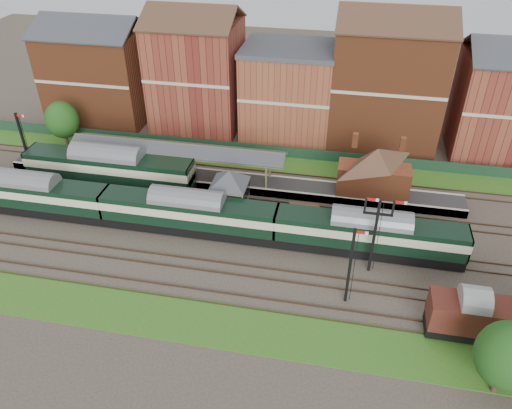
% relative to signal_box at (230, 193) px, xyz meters
% --- Properties ---
extents(ground, '(160.00, 160.00, 0.00)m').
position_rel_signal_box_xyz_m(ground, '(3.00, -3.25, -3.19)').
color(ground, '#473D33').
rests_on(ground, ground).
extents(grass_back, '(90.00, 4.50, 0.06)m').
position_rel_signal_box_xyz_m(grass_back, '(3.00, 12.75, -3.16)').
color(grass_back, '#2D6619').
rests_on(grass_back, ground).
extents(grass_front, '(90.00, 5.00, 0.06)m').
position_rel_signal_box_xyz_m(grass_front, '(3.00, -15.25, -3.16)').
color(grass_front, '#2D6619').
rests_on(grass_front, ground).
extents(fence, '(90.00, 0.12, 1.50)m').
position_rel_signal_box_xyz_m(fence, '(3.00, 14.75, -2.44)').
color(fence, '#193823').
rests_on(fence, ground).
extents(platform, '(55.00, 3.40, 1.00)m').
position_rel_signal_box_xyz_m(platform, '(-2.00, 6.50, -2.69)').
color(platform, '#2D2D2D').
rests_on(platform, ground).
extents(signal_box, '(5.40, 5.40, 6.00)m').
position_rel_signal_box_xyz_m(signal_box, '(0.00, 0.00, 0.00)').
color(signal_box, '#586B4C').
rests_on(signal_box, ground).
extents(brick_hut, '(3.20, 2.64, 2.94)m').
position_rel_signal_box_xyz_m(brick_hut, '(8.00, 0.00, -2.00)').
color(brick_hut, maroon).
rests_on(brick_hut, ground).
extents(station_building, '(8.10, 8.10, 5.90)m').
position_rel_signal_box_xyz_m(station_building, '(15.00, 6.50, 0.76)').
color(station_building, brown).
rests_on(station_building, platform).
extents(canopy, '(26.00, 3.89, 4.08)m').
position_rel_signal_box_xyz_m(canopy, '(-8.00, 6.50, 1.39)').
color(canopy, brown).
rests_on(canopy, platform).
extents(semaphore_bracket, '(3.60, 0.25, 8.18)m').
position_rel_signal_box_xyz_m(semaphore_bracket, '(15.04, -5.75, 1.44)').
color(semaphore_bracket, black).
rests_on(semaphore_bracket, ground).
extents(semaphore_platform_end, '(1.23, 0.25, 8.00)m').
position_rel_signal_box_xyz_m(semaphore_platform_end, '(-26.98, 4.75, 0.96)').
color(semaphore_platform_end, black).
rests_on(semaphore_platform_end, ground).
extents(semaphore_siding, '(1.23, 0.25, 8.00)m').
position_rel_signal_box_xyz_m(semaphore_siding, '(13.02, -10.25, 0.96)').
color(semaphore_siding, black).
rests_on(semaphore_siding, ground).
extents(town_backdrop, '(69.00, 10.00, 16.00)m').
position_rel_signal_box_xyz_m(town_backdrop, '(2.82, 21.75, 3.81)').
color(town_backdrop, brown).
rests_on(town_backdrop, ground).
extents(dmu_train, '(55.20, 2.90, 4.24)m').
position_rel_signal_box_xyz_m(dmu_train, '(-3.65, -3.25, -0.71)').
color(dmu_train, black).
rests_on(dmu_train, ground).
extents(platform_railcar, '(20.20, 3.18, 4.65)m').
position_rel_signal_box_xyz_m(platform_railcar, '(-15.37, 3.25, -0.49)').
color(platform_railcar, black).
rests_on(platform_railcar, ground).
extents(goods_van_a, '(6.40, 2.77, 3.88)m').
position_rel_signal_box_xyz_m(goods_van_a, '(22.79, -12.25, -0.99)').
color(goods_van_a, black).
rests_on(goods_van_a, ground).
extents(tree_far, '(4.54, 4.54, 6.62)m').
position_rel_signal_box_xyz_m(tree_far, '(24.18, -17.49, 0.80)').
color(tree_far, '#382619').
rests_on(tree_far, ground).
extents(tree_back, '(4.42, 4.42, 6.45)m').
position_rel_signal_box_xyz_m(tree_back, '(-26.03, 12.07, 0.71)').
color(tree_back, '#382619').
rests_on(tree_back, ground).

